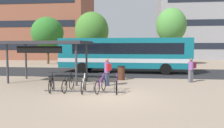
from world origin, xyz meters
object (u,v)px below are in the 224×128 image
commuter_maroon_pack_2 (191,68)px  street_tree_1 (171,25)px  commuter_red_pack_1 (107,70)px  parked_bicycle_black_0 (51,84)px  parked_bicycle_white_2 (84,85)px  street_tree_0 (47,33)px  street_tree_2 (92,31)px  trash_bin (121,73)px  parked_bicycle_black_1 (68,84)px  parked_bicycle_purple_3 (101,85)px  parked_bicycle_purple_4 (117,85)px  city_bus (123,54)px  transit_shelter (48,44)px

commuter_maroon_pack_2 → street_tree_1: 14.59m
commuter_red_pack_1 → street_tree_1: size_ratio=0.23×
parked_bicycle_black_0 → commuter_red_pack_1: size_ratio=0.99×
parked_bicycle_white_2 → commuter_red_pack_1: bearing=-32.0°
commuter_red_pack_1 → street_tree_0: size_ratio=0.26×
parked_bicycle_black_0 → street_tree_2: bearing=-10.0°
trash_bin → street_tree_2: size_ratio=0.15×
parked_bicycle_black_0 → street_tree_2: 16.40m
parked_bicycle_black_1 → parked_bicycle_purple_3: same height
parked_bicycle_black_0 → parked_bicycle_white_2: same height
parked_bicycle_purple_3 → parked_bicycle_purple_4: 0.86m
city_bus → commuter_maroon_pack_2: size_ratio=7.32×
commuter_maroon_pack_2 → parked_bicycle_black_0: bearing=-5.5°
city_bus → parked_bicycle_purple_3: bearing=87.5°
parked_bicycle_white_2 → parked_bicycle_black_0: bearing=82.2°
commuter_red_pack_1 → city_bus: bearing=-39.6°
transit_shelter → street_tree_0: bearing=117.3°
parked_bicycle_black_0 → parked_bicycle_black_1: same height
commuter_red_pack_1 → commuter_maroon_pack_2: (5.52, 1.92, -0.02)m
city_bus → parked_bicycle_black_0: city_bus is taller
parked_bicycle_black_1 → street_tree_0: street_tree_0 is taller
parked_bicycle_black_0 → commuter_red_pack_1: 3.50m
parked_bicycle_purple_4 → commuter_red_pack_1: (-0.76, 1.85, 0.59)m
street_tree_2 → parked_bicycle_black_1: bearing=-83.0°
street_tree_0 → city_bus: bearing=-38.0°
parked_bicycle_black_0 → street_tree_1: street_tree_1 is taller
city_bus → transit_shelter: size_ratio=2.09×
commuter_red_pack_1 → street_tree_1: bearing=-56.5°
city_bus → parked_bicycle_black_1: 9.30m
transit_shelter → parked_bicycle_white_2: bearing=-38.7°
parked_bicycle_black_1 → street_tree_2: (-1.94, 15.75, 4.03)m
city_bus → street_tree_2: size_ratio=1.78×
parked_bicycle_black_0 → parked_bicycle_purple_4: bearing=-101.9°
parked_bicycle_purple_3 → street_tree_0: size_ratio=0.26×
city_bus → parked_bicycle_black_0: (-3.41, -8.96, -1.39)m
city_bus → street_tree_0: street_tree_0 is taller
parked_bicycle_purple_3 → city_bus: bearing=5.9°
street_tree_0 → parked_bicycle_black_0: bearing=-66.5°
city_bus → parked_bicycle_white_2: (-1.57, -9.03, -1.39)m
street_tree_0 → street_tree_1: size_ratio=0.88×
trash_bin → street_tree_0: size_ratio=0.16×
parked_bicycle_black_1 → street_tree_2: size_ratio=0.25×
parked_bicycle_white_2 → street_tree_1: street_tree_1 is taller
parked_bicycle_purple_3 → street_tree_2: bearing=23.5°
parked_bicycle_black_0 → parked_bicycle_white_2: (1.83, -0.07, 0.00)m
parked_bicycle_white_2 → street_tree_0: 20.47m
parked_bicycle_white_2 → street_tree_2: street_tree_2 is taller
trash_bin → street_tree_1: bearing=67.4°
city_bus → commuter_maroon_pack_2: city_bus is taller
parked_bicycle_black_1 → trash_bin: trash_bin is taller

